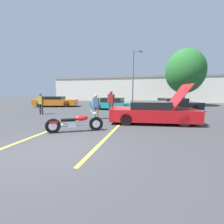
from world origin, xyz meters
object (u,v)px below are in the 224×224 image
Objects in this scene: parked_car_mid_row at (114,104)px; spectator_by_show_car at (96,104)px; parked_car_left_row at (56,101)px; parked_car_right_row at (174,105)px; motorcycle at (75,123)px; show_car_hood_open at (153,112)px; spectator_near_motorcycle at (111,101)px; spectator_midground at (41,102)px; tree_background at (185,71)px; light_pole at (134,75)px.

parked_car_mid_row is 2.83× the size of spectator_by_show_car.
parked_car_right_row is (12.97, -0.67, -0.03)m from parked_car_left_row.
show_car_hood_open is (3.35, 2.90, 0.22)m from motorcycle.
parked_car_left_row is 3.19× the size of spectator_by_show_car.
parked_car_left_row reaches higher than parked_car_right_row.
show_car_hood_open is 3.22m from spectator_near_motorcycle.
motorcycle is at bearing -147.20° from show_car_hood_open.
show_car_hood_open reaches higher than spectator_by_show_car.
show_car_hood_open is 6.10m from parked_car_right_row.
spectator_near_motorcycle reaches higher than motorcycle.
spectator_midground is at bearing 165.49° from show_car_hood_open.
parked_car_right_row is at bearing 43.19° from spectator_near_motorcycle.
spectator_midground reaches higher than motorcycle.
parked_car_mid_row is (-3.75, 5.56, -0.05)m from show_car_hood_open.
tree_background reaches higher than motorcycle.
parked_car_left_row is 9.79m from spectator_by_show_car.
spectator_by_show_car is (0.18, -5.31, 0.39)m from parked_car_mid_row.
tree_background is 4.28× the size of spectator_by_show_car.
tree_background is 3.75× the size of spectator_near_motorcycle.
parked_car_left_row is (-7.76, 9.38, 0.21)m from motorcycle.
show_car_hood_open is 1.09× the size of parked_car_mid_row.
spectator_near_motorcycle is 1.11× the size of spectator_midground.
light_pole is at bearing 57.17° from motorcycle.
spectator_midground is at bearing -120.73° from light_pole.
spectator_near_motorcycle is (-0.34, -9.56, -2.69)m from light_pole.
motorcycle is (-7.04, -14.75, -3.84)m from tree_background.
parked_car_mid_row is (-1.23, -5.38, -3.24)m from light_pole.
spectator_by_show_car is at bearing -56.67° from parked_car_left_row.
spectator_by_show_car reaches higher than motorcycle.
parked_car_right_row reaches higher than motorcycle.
motorcycle is 0.44× the size of parked_car_left_row.
spectator_near_motorcycle reaches higher than spectator_by_show_car.
show_car_hood_open reaches higher than motorcycle.
tree_background reaches higher than spectator_by_show_car.
tree_background is 3.05× the size of motorcycle.
parked_car_mid_row is at bearing 115.99° from show_car_hood_open.
parked_car_mid_row is at bearing -139.78° from tree_background.
tree_background is at bearing 57.93° from spectator_by_show_car.
tree_background reaches higher than light_pole.
light_pole is 3.03× the size of motorcycle.
spectator_by_show_car is at bearing -86.41° from parked_car_mid_row.
tree_background is at bearing 2.87° from parked_car_left_row.
motorcycle is 0.45× the size of parked_car_right_row.
parked_car_mid_row reaches higher than motorcycle.
spectator_by_show_car reaches higher than parked_car_mid_row.
show_car_hood_open is at bearing -131.65° from parked_car_right_row.
light_pole is 6.30m from tree_background.
spectator_midground is (2.65, -5.53, 0.39)m from parked_car_left_row.
spectator_by_show_car is at bearing 167.94° from show_car_hood_open.
light_pole is 10.19m from parked_car_left_row.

